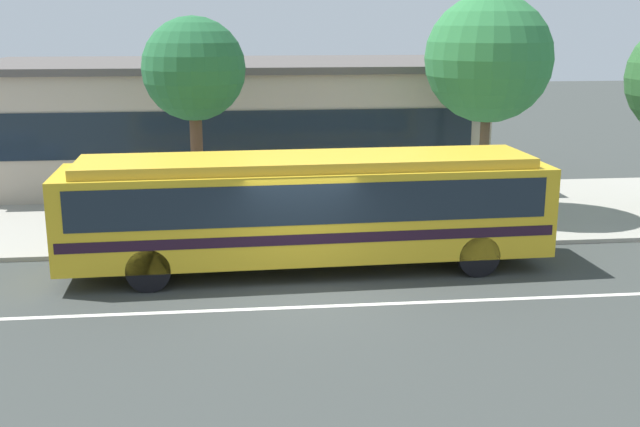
% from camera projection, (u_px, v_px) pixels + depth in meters
% --- Properties ---
extents(ground_plane, '(120.00, 120.00, 0.00)m').
position_uv_depth(ground_plane, '(304.00, 294.00, 17.13)').
color(ground_plane, '#363B38').
extents(sidewalk_slab, '(60.00, 8.00, 0.12)m').
position_uv_depth(sidewalk_slab, '(284.00, 214.00, 24.01)').
color(sidewalk_slab, '#99968A').
rests_on(sidewalk_slab, ground_plane).
extents(lane_stripe_center, '(56.00, 0.16, 0.01)m').
position_uv_depth(lane_stripe_center, '(308.00, 307.00, 16.36)').
color(lane_stripe_center, silver).
rests_on(lane_stripe_center, ground_plane).
extents(transit_bus, '(11.64, 2.85, 2.78)m').
position_uv_depth(transit_bus, '(308.00, 204.00, 18.50)').
color(transit_bus, gold).
rests_on(transit_bus, ground_plane).
extents(pedestrian_waiting_near_sign, '(0.46, 0.46, 1.69)m').
position_uv_depth(pedestrian_waiting_near_sign, '(190.00, 204.00, 20.78)').
color(pedestrian_waiting_near_sign, '#3E2B2F').
rests_on(pedestrian_waiting_near_sign, sidewalk_slab).
extents(pedestrian_walking_along_curb, '(0.46, 0.46, 1.72)m').
position_uv_depth(pedestrian_walking_along_curb, '(272.00, 204.00, 20.72)').
color(pedestrian_walking_along_curb, '#6B5B56').
rests_on(pedestrian_walking_along_curb, sidewalk_slab).
extents(bus_stop_sign, '(0.12, 0.44, 2.42)m').
position_uv_depth(bus_stop_sign, '(450.00, 182.00, 20.88)').
color(bus_stop_sign, gray).
rests_on(bus_stop_sign, sidewalk_slab).
extents(street_tree_near_stop, '(2.88, 2.88, 5.92)m').
position_uv_depth(street_tree_near_stop, '(194.00, 70.00, 21.40)').
color(street_tree_near_stop, brown).
rests_on(street_tree_near_stop, sidewalk_slab).
extents(street_tree_mid_block, '(3.79, 3.79, 6.58)m').
position_uv_depth(street_tree_mid_block, '(489.00, 59.00, 22.92)').
color(street_tree_mid_block, brown).
rests_on(street_tree_mid_block, sidewalk_slab).
extents(station_building, '(18.15, 9.09, 4.44)m').
position_uv_depth(station_building, '(228.00, 120.00, 29.37)').
color(station_building, '#B1A390').
rests_on(station_building, ground_plane).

